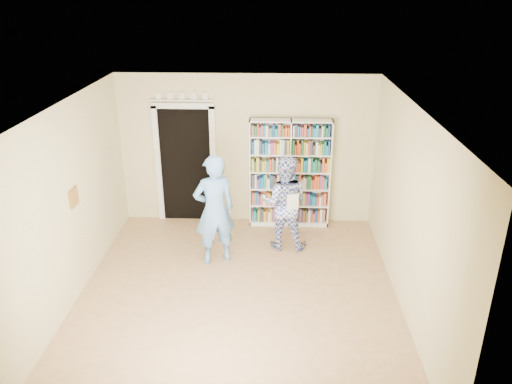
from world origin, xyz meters
TOP-DOWN VIEW (x-y plane):
  - floor at (0.00, 0.00)m, footprint 5.00×5.00m
  - ceiling at (0.00, 0.00)m, footprint 5.00×5.00m
  - wall_back at (0.00, 2.50)m, footprint 4.50×0.00m
  - wall_left at (-2.25, 0.00)m, footprint 0.00×5.00m
  - wall_right at (2.25, 0.00)m, footprint 0.00×5.00m
  - bookshelf at (0.76, 2.34)m, footprint 1.42×0.27m
  - doorway at (-1.10, 2.48)m, footprint 1.10×0.08m
  - wall_art at (-2.23, 0.20)m, footprint 0.03×0.25m
  - man_blue at (-0.42, 0.98)m, footprint 0.76×0.64m
  - man_plaid at (0.66, 1.48)m, footprint 0.83×0.68m
  - paper_sheet at (0.79, 1.24)m, footprint 0.18×0.07m

SIDE VIEW (x-z plane):
  - floor at x=0.00m, z-range 0.00..0.00m
  - man_plaid at x=0.66m, z-range 0.00..1.60m
  - man_blue at x=-0.42m, z-range 0.00..1.77m
  - paper_sheet at x=0.79m, z-range 0.79..1.06m
  - bookshelf at x=0.76m, z-range 0.01..1.97m
  - doorway at x=-1.10m, z-range -0.04..2.39m
  - wall_back at x=0.00m, z-range -0.90..3.60m
  - wall_left at x=-2.25m, z-range -1.15..3.85m
  - wall_right at x=2.25m, z-range -1.15..3.85m
  - wall_art at x=-2.23m, z-range 1.27..1.52m
  - ceiling at x=0.00m, z-range 2.70..2.70m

